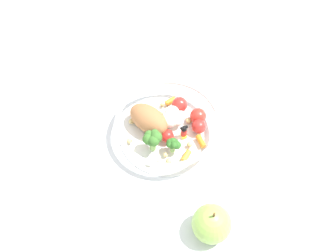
{
  "coord_description": "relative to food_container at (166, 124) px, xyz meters",
  "views": [
    {
      "loc": [
        0.36,
        0.21,
        0.66
      ],
      "look_at": [
        -0.01,
        -0.01,
        0.03
      ],
      "focal_mm": 41.37,
      "sensor_mm": 36.0,
      "label": 1
    }
  ],
  "objects": [
    {
      "name": "folded_napkin",
      "position": [
        -0.08,
        -0.23,
        -0.03
      ],
      "size": [
        0.14,
        0.14,
        0.01
      ],
      "primitive_type": "cube",
      "rotation": [
        0.0,
        0.0,
        -0.19
      ],
      "color": "white",
      "rests_on": "ground_plane"
    },
    {
      "name": "food_container",
      "position": [
        0.0,
        0.0,
        0.0
      ],
      "size": [
        0.21,
        0.21,
        0.06
      ],
      "color": "white",
      "rests_on": "ground_plane"
    },
    {
      "name": "ground_plane",
      "position": [
        0.01,
        0.01,
        -0.03
      ],
      "size": [
        2.4,
        2.4,
        0.0
      ],
      "primitive_type": "plane",
      "color": "white"
    },
    {
      "name": "loose_apple",
      "position": [
        0.14,
        0.17,
        0.01
      ],
      "size": [
        0.07,
        0.07,
        0.08
      ],
      "color": "#8CB74C",
      "rests_on": "ground_plane"
    }
  ]
}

